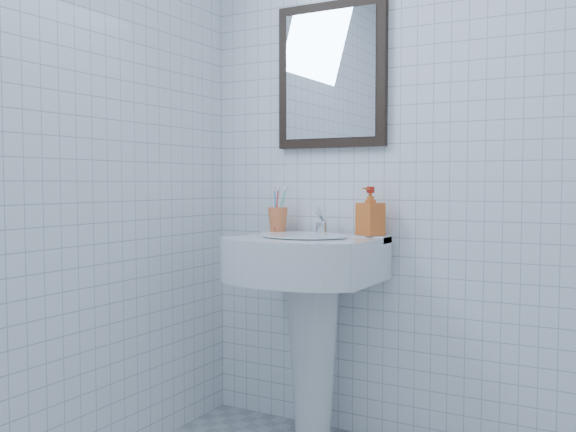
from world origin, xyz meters
The scene contains 7 objects.
wall_back centered at (0.00, 1.20, 1.25)m, with size 2.20×0.02×2.50m, color white.
wall_left centered at (-1.10, 0.00, 1.25)m, with size 0.02×2.40×2.50m, color white.
washbasin centered at (-0.51, 0.99, 0.59)m, with size 0.57×0.42×0.88m.
faucet centered at (-0.51, 1.09, 0.92)m, with size 0.05×0.10×0.12m.
toothbrush_cup centered at (-0.73, 1.11, 0.93)m, with size 0.09×0.09×0.11m, color orange, non-canonical shape.
soap_dispenser centered at (-0.30, 1.11, 0.97)m, with size 0.09×0.09×0.20m, color red.
wall_mirror centered at (-0.51, 1.18, 1.55)m, with size 0.50×0.04×0.62m.
Camera 1 is at (0.68, -1.34, 1.09)m, focal length 40.00 mm.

